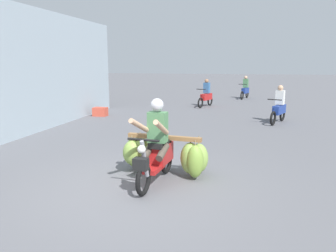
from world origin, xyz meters
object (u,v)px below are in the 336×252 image
at_px(motorbike_distant_ahead_left, 245,89).
at_px(motorbike_distant_far_ahead, 279,108).
at_px(motorbike_main_loaded, 161,152).
at_px(produce_crate, 100,112).
at_px(motorbike_distant_ahead_right, 206,96).

relative_size(motorbike_distant_ahead_left, motorbike_distant_far_ahead, 1.03).
xyz_separation_m(motorbike_main_loaded, produce_crate, (-4.30, 6.72, -0.31)).
bearing_deg(motorbike_main_loaded, motorbike_distant_far_ahead, 67.01).
bearing_deg(motorbike_distant_ahead_left, produce_crate, -125.58).
distance_m(motorbike_main_loaded, produce_crate, 7.98).
xyz_separation_m(motorbike_distant_ahead_left, motorbike_distant_far_ahead, (1.21, -8.32, 0.00)).
relative_size(motorbike_distant_far_ahead, produce_crate, 2.73).
height_order(motorbike_distant_ahead_left, motorbike_distant_ahead_right, same).
height_order(motorbike_distant_ahead_right, motorbike_distant_far_ahead, same).
distance_m(motorbike_distant_ahead_left, produce_crate, 10.19).
height_order(motorbike_distant_ahead_left, motorbike_distant_far_ahead, same).
xyz_separation_m(motorbike_main_loaded, motorbike_distant_far_ahead, (2.83, 6.68, 0.08)).
xyz_separation_m(motorbike_distant_ahead_right, produce_crate, (-3.99, -3.95, -0.39)).
height_order(motorbike_main_loaded, produce_crate, motorbike_main_loaded).
bearing_deg(motorbike_distant_ahead_right, motorbike_distant_far_ahead, -51.84).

